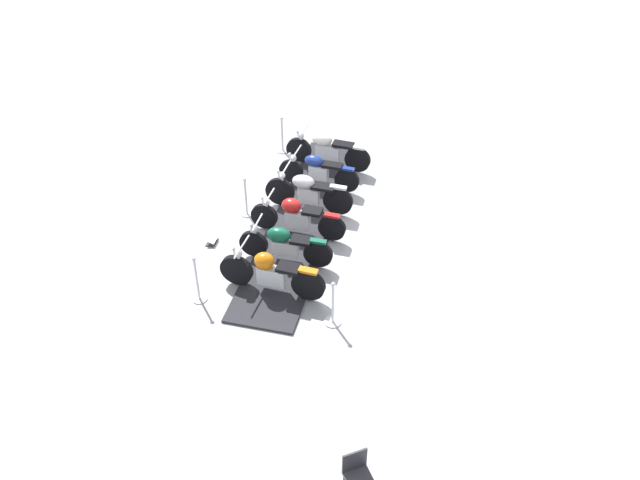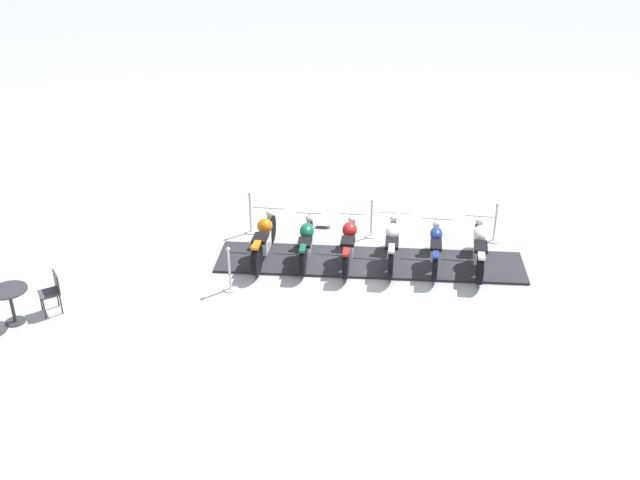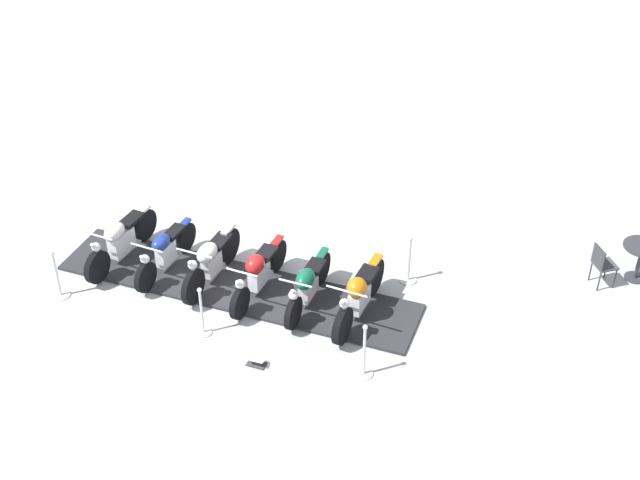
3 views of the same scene
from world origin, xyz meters
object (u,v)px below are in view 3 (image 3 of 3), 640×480
motorcycle_navy (165,251)px  motorcycle_maroon (258,272)px  stanchion_right_front (58,283)px  cafe_chair_across_table (602,263)px  stanchion_left_rear (409,267)px  motorcycle_cream (120,240)px  motorcycle_forest (307,285)px  info_placard (256,362)px  motorcycle_chrome (211,260)px  stanchion_right_rear (364,359)px  stanchion_right_mid (202,318)px  motorcycle_copper (359,295)px

motorcycle_navy → motorcycle_maroon: 2.01m
stanchion_right_front → cafe_chair_across_table: (9.21, 4.97, 0.22)m
stanchion_left_rear → motorcycle_cream: bearing=-159.7°
motorcycle_forest → stanchion_left_rear: size_ratio=1.99×
motorcycle_forest → info_placard: motorcycle_forest is taller
motorcycle_chrome → stanchion_right_front: motorcycle_chrome is taller
motorcycle_chrome → stanchion_right_rear: bearing=71.3°
motorcycle_forest → stanchion_right_rear: size_ratio=1.87×
motorcycle_navy → stanchion_right_rear: bearing=76.9°
stanchion_right_rear → motorcycle_forest: bearing=144.8°
stanchion_right_mid → info_placard: bearing=-13.0°
info_placard → motorcycle_copper: bearing=-125.0°
motorcycle_forest → motorcycle_copper: bearing=91.6°
cafe_chair_across_table → stanchion_left_rear: bearing=163.7°
motorcycle_cream → stanchion_right_mid: (2.65, -1.11, -0.19)m
stanchion_right_rear → info_placard: 1.90m
motorcycle_chrome → stanchion_right_front: 2.93m
motorcycle_chrome → stanchion_right_rear: stanchion_right_rear is taller
motorcycle_maroon → stanchion_right_front: size_ratio=2.17×
motorcycle_copper → stanchion_left_rear: motorcycle_copper is taller
motorcycle_cream → cafe_chair_across_table: size_ratio=2.55×
motorcycle_cream → stanchion_right_front: 1.50m
stanchion_left_rear → stanchion_right_front: stanchion_left_rear is taller
stanchion_right_mid → motorcycle_navy: bearing=143.5°
motorcycle_forest → cafe_chair_across_table: motorcycle_forest is taller
motorcycle_navy → stanchion_right_front: bearing=-44.9°
motorcycle_cream → cafe_chair_across_table: 9.49m
stanchion_right_mid → cafe_chair_across_table: (6.15, 4.65, 0.18)m
motorcycle_navy → cafe_chair_across_table: bearing=111.5°
stanchion_left_rear → info_placard: stanchion_left_rear is taller
stanchion_right_front → cafe_chair_across_table: 10.47m
stanchion_left_rear → info_placard: 3.73m
motorcycle_cream → motorcycle_forest: 4.03m
stanchion_left_rear → stanchion_right_front: (-5.82, -3.43, -0.02)m
cafe_chair_across_table → stanchion_right_rear: bearing=-166.2°
motorcycle_navy → stanchion_right_front: 2.09m
motorcycle_copper → stanchion_right_front: bearing=-72.4°
stanchion_right_rear → motorcycle_maroon: bearing=157.9°
stanchion_right_rear → info_placard: bearing=-160.9°
motorcycle_navy → stanchion_left_rear: size_ratio=1.99×
motorcycle_navy → motorcycle_copper: motorcycle_copper is taller
stanchion_left_rear → stanchion_right_rear: size_ratio=0.94×
stanchion_right_mid → motorcycle_chrome: bearing=116.0°
motorcycle_chrome → stanchion_right_front: size_ratio=2.09×
motorcycle_copper → stanchion_right_front: motorcycle_copper is taller
motorcycle_navy → stanchion_left_rear: bearing=111.0°
motorcycle_forest → stanchion_left_rear: stanchion_left_rear is taller
motorcycle_copper → motorcycle_cream: bearing=-86.3°
motorcycle_maroon → motorcycle_forest: motorcycle_forest is taller
motorcycle_chrome → motorcycle_forest: 2.01m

